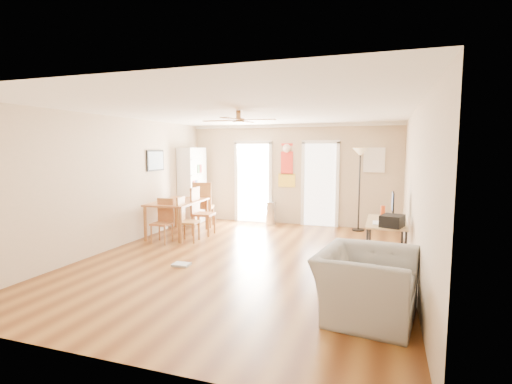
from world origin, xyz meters
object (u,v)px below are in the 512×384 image
(dining_table, at_px, (178,218))
(dining_chair_right_b, at_px, (189,220))
(dining_chair_right_a, at_px, (203,211))
(computer_desk, at_px, (386,241))
(wastebasket_b, at_px, (360,271))
(armchair, at_px, (366,284))
(torchiere_lamp, at_px, (359,190))
(trash_can, at_px, (271,213))
(wastebasket_a, at_px, (326,269))
(dining_chair_far, at_px, (204,204))
(dining_chair_near, at_px, (162,221))
(printer, at_px, (392,221))
(bookshelf, at_px, (192,186))

(dining_table, xyz_separation_m, dining_chair_right_b, (0.55, -0.50, 0.08))
(dining_chair_right_a, distance_m, computer_desk, 4.07)
(wastebasket_b, xyz_separation_m, armchair, (0.14, -1.24, 0.24))
(dining_chair_right_a, distance_m, torchiere_lamp, 3.73)
(dining_chair_right_b, distance_m, trash_can, 2.62)
(dining_chair_right_a, relative_size, armchair, 0.90)
(wastebasket_a, bearing_deg, dining_chair_right_b, 155.36)
(dining_chair_far, height_order, torchiere_lamp, torchiere_lamp)
(dining_chair_near, height_order, computer_desk, dining_chair_near)
(computer_desk, height_order, wastebasket_b, computer_desk)
(torchiere_lamp, relative_size, printer, 5.31)
(bookshelf, bearing_deg, torchiere_lamp, -12.06)
(dining_table, relative_size, dining_chair_right_a, 1.45)
(dining_chair_near, distance_m, wastebasket_a, 3.80)
(dining_chair_near, bearing_deg, dining_chair_far, 86.04)
(bookshelf, xyz_separation_m, armchair, (4.68, -4.53, -0.61))
(trash_can, relative_size, wastebasket_b, 2.00)
(bookshelf, xyz_separation_m, dining_table, (0.38, -1.42, -0.61))
(dining_chair_near, bearing_deg, trash_can, 56.78)
(armchair, bearing_deg, torchiere_lamp, 13.02)
(dining_table, distance_m, dining_chair_near, 0.77)
(dining_table, bearing_deg, dining_chair_right_a, 19.53)
(torchiere_lamp, bearing_deg, trash_can, 178.19)
(dining_chair_near, relative_size, wastebasket_b, 3.06)
(torchiere_lamp, height_order, wastebasket_b, torchiere_lamp)
(dining_table, height_order, computer_desk, dining_table)
(dining_chair_near, bearing_deg, printer, -6.50)
(dining_chair_far, relative_size, computer_desk, 0.86)
(trash_can, height_order, computer_desk, computer_desk)
(dining_chair_right_b, bearing_deg, dining_chair_right_a, -7.72)
(dining_chair_near, relative_size, dining_chair_far, 0.81)
(dining_chair_far, relative_size, armchair, 0.94)
(dining_table, height_order, wastebasket_a, dining_table)
(dining_table, relative_size, dining_chair_near, 1.72)
(computer_desk, bearing_deg, armchair, -95.12)
(wastebasket_a, distance_m, armchair, 1.37)
(printer, bearing_deg, dining_chair_right_a, 178.73)
(wastebasket_a, bearing_deg, computer_desk, 55.64)
(dining_table, xyz_separation_m, trash_can, (1.67, 1.87, -0.09))
(dining_table, relative_size, trash_can, 2.64)
(dining_chair_far, distance_m, wastebasket_b, 5.00)
(computer_desk, distance_m, wastebasket_a, 1.54)
(computer_desk, bearing_deg, dining_chair_near, -178.76)
(armchair, bearing_deg, dining_chair_near, 69.33)
(dining_table, relative_size, wastebasket_a, 5.40)
(computer_desk, relative_size, wastebasket_b, 4.44)
(dining_chair_right_b, relative_size, computer_desk, 0.71)
(bookshelf, bearing_deg, trash_can, -4.76)
(trash_can, xyz_separation_m, armchair, (2.63, -4.98, 0.09))
(dining_chair_near, distance_m, dining_chair_far, 1.82)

